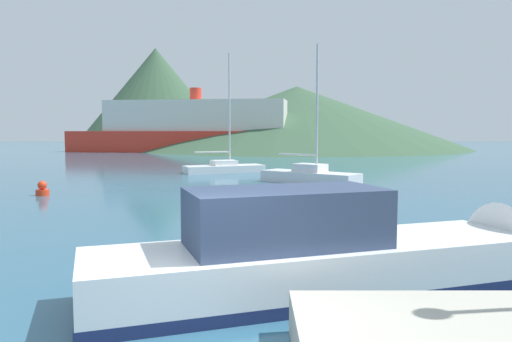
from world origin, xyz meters
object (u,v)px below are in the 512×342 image
(ferry_distant, at_px, (197,129))
(buoy_marker, at_px, (44,189))
(motorboat_near, at_px, (358,257))
(sailboat_inner, at_px, (225,167))
(sailboat_middle, at_px, (311,175))

(ferry_distant, relative_size, buoy_marker, 52.33)
(motorboat_near, distance_m, buoy_marker, 16.92)
(motorboat_near, xyz_separation_m, buoy_marker, (-11.10, 12.76, -0.31))
(ferry_distant, bearing_deg, sailboat_inner, -71.18)
(sailboat_inner, xyz_separation_m, buoy_marker, (-7.16, -11.75, -0.11))
(sailboat_inner, relative_size, sailboat_middle, 1.08)
(motorboat_near, height_order, sailboat_inner, sailboat_inner)
(buoy_marker, bearing_deg, sailboat_inner, 58.65)
(sailboat_inner, distance_m, ferry_distant, 32.09)
(sailboat_inner, bearing_deg, sailboat_middle, -75.17)
(motorboat_near, distance_m, sailboat_inner, 24.82)
(sailboat_inner, bearing_deg, ferry_distant, 78.32)
(sailboat_inner, xyz_separation_m, ferry_distant, (-5.64, 31.49, 2.53))
(sailboat_middle, xyz_separation_m, ferry_distant, (-10.66, 38.23, 2.48))
(motorboat_near, relative_size, ferry_distant, 0.28)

